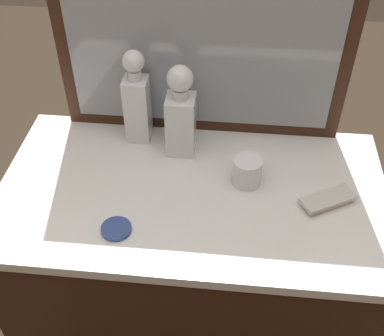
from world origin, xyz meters
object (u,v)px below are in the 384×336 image
crystal_tumbler_left (247,172)px  silver_brush_center (328,200)px  crystal_decanter_front (181,119)px  crystal_decanter_far_left (137,105)px  porcelain_dish (116,229)px

crystal_tumbler_left → silver_brush_center: crystal_tumbler_left is taller
silver_brush_center → crystal_decanter_front: bearing=156.0°
crystal_decanter_far_left → crystal_decanter_front: 0.15m
crystal_decanter_front → crystal_tumbler_left: crystal_decanter_front is taller
crystal_decanter_far_left → silver_brush_center: (0.56, -0.23, -0.11)m
crystal_tumbler_left → porcelain_dish: size_ratio=1.05×
porcelain_dish → crystal_tumbler_left: bearing=33.1°
silver_brush_center → porcelain_dish: silver_brush_center is taller
porcelain_dish → crystal_decanter_far_left: bearing=91.4°
crystal_decanter_far_left → crystal_decanter_front: crystal_decanter_far_left is taller
crystal_tumbler_left → silver_brush_center: (0.22, -0.06, -0.02)m
silver_brush_center → porcelain_dish: size_ratio=2.04×
crystal_decanter_far_left → crystal_decanter_front: size_ratio=1.04×
crystal_decanter_far_left → silver_brush_center: bearing=-22.9°
crystal_decanter_far_left → crystal_decanter_front: (0.14, -0.05, -0.01)m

